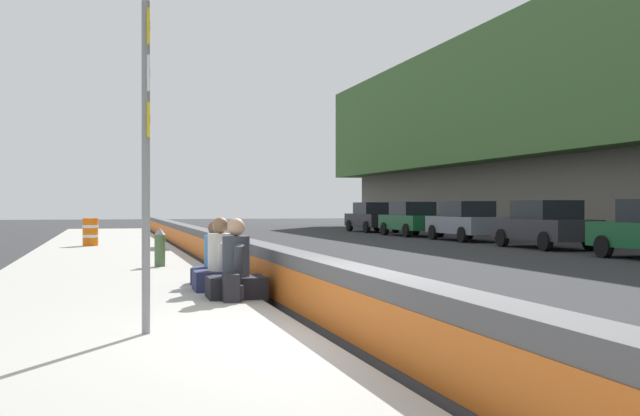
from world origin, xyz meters
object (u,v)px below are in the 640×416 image
Objects in this scene: construction_barrel at (90,232)px; parked_car_farther at (372,217)px; seated_person_foreground at (236,273)px; backpack at (232,288)px; parked_car_fourth at (545,224)px; parked_car_midline at (466,221)px; parked_car_far at (412,219)px; fire_hydrant at (160,247)px; seated_person_rear at (215,264)px; route_sign_post at (146,140)px; seated_person_middle at (220,267)px.

parked_car_farther is at bearing -47.12° from construction_barrel.
seated_person_foreground is 1.26× the size of construction_barrel.
parked_car_farther is (30.90, -13.04, 0.53)m from backpack.
parked_car_fourth is 1.00× the size of parked_car_midline.
parked_car_midline is 5.56m from parked_car_far.
seated_person_rear is at bearing -170.58° from fire_hydrant.
seated_person_rear is at bearing 155.42° from parked_car_farther.
fire_hydrant is at bearing 150.53° from parked_car_farther.
parked_car_farther is at bearing 0.66° from parked_car_fourth.
construction_barrel is (19.15, 0.96, -1.61)m from route_sign_post.
construction_barrel is at bearing 99.34° from parked_car_midline.
construction_barrel is (9.86, 1.71, 0.03)m from fire_hydrant.
parked_car_midline reaches higher than seated_person_foreground.
parked_car_fourth reaches higher than backpack.
seated_person_middle is (-5.26, -0.63, -0.07)m from fire_hydrant.
seated_person_middle reaches higher than construction_barrel.
parked_car_farther reaches higher than seated_person_middle.
seated_person_rear is 0.24× the size of parked_car_farther.
backpack is at bearing 163.38° from seated_person_foreground.
seated_person_middle is 32.08m from parked_car_farther.
fire_hydrant is 0.19× the size of parked_car_farther.
seated_person_rear is 2.68m from backpack.
route_sign_post reaches higher than parked_car_fourth.
seated_person_rear is at bearing -170.28° from construction_barrel.
seated_person_middle is at bearing 4.36° from seated_person_foreground.
construction_barrel is (14.01, 2.40, 0.13)m from seated_person_rear.
seated_person_rear is 31.05m from parked_car_farther.
parked_car_fourth is (11.54, -13.18, 0.35)m from seated_person_middle.
parked_car_midline is 11.68m from parked_car_farther.
route_sign_post is at bearing 153.69° from seated_person_foreground.
seated_person_foreground reaches higher than fire_hydrant.
seated_person_foreground is 0.53m from backpack.
backpack is at bearing 134.69° from parked_car_fourth.
route_sign_post is 30.80m from parked_car_far.
parked_car_far is (11.68, 0.27, 0.00)m from parked_car_fourth.
fire_hydrant is at bearing -4.61° from route_sign_post.
seated_person_rear is at bearing 149.84° from parked_car_far.
parked_car_midline is (6.13, 0.03, 0.00)m from parked_car_fourth.
seated_person_foreground is 0.26× the size of parked_car_farther.
route_sign_post is at bearing -177.13° from construction_barrel.
parked_car_midline and parked_car_farther have the same top height.
seated_person_middle is at bearing 176.81° from seated_person_rear.
seated_person_rear is 0.25× the size of parked_car_fourth.
construction_barrel is 0.21× the size of parked_car_midline.
parked_car_far is at bearing -62.02° from construction_barrel.
seated_person_foreground is (2.95, -1.46, -1.72)m from route_sign_post.
parked_car_far is at bearing 179.38° from parked_car_farther.
construction_barrel is 0.21× the size of parked_car_far.
parked_car_midline reaches higher than construction_barrel.
seated_person_rear is 0.24× the size of parked_car_far.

